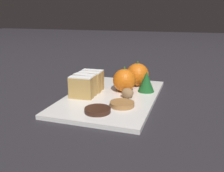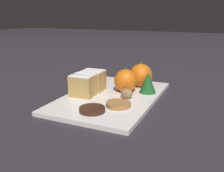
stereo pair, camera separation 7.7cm
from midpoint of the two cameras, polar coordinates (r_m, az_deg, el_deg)
ground_plane at (r=0.78m, az=2.82°, el=-3.00°), size 6.00×6.00×0.00m
serving_platter at (r=0.78m, az=2.82°, el=-2.59°), size 0.27×0.42×0.01m
stollen_slice_front at (r=0.75m, az=-4.37°, el=-0.22°), size 0.07×0.03×0.07m
stollen_slice_second at (r=0.78m, az=-3.34°, el=0.43°), size 0.07×0.03×0.07m
stollen_slice_third at (r=0.81m, az=-2.11°, el=1.00°), size 0.07×0.03×0.07m
stollen_slice_fourth at (r=0.83m, az=-1.24°, el=1.56°), size 0.07×0.03×0.07m
orange_near at (r=0.87m, az=9.13°, el=2.41°), size 0.08×0.08×0.09m
orange_far at (r=0.80m, az=5.87°, el=1.18°), size 0.07×0.07×0.08m
walnut at (r=0.75m, az=6.32°, el=-1.76°), size 0.04×0.03×0.03m
chocolate_cookie at (r=0.65m, az=-1.16°, el=-5.44°), size 0.07×0.07×0.01m
gingerbread_cookie at (r=0.68m, az=4.70°, el=-4.26°), size 0.07×0.07×0.01m
evergreen_sprig at (r=0.81m, az=10.91°, el=0.74°), size 0.05×0.05×0.07m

